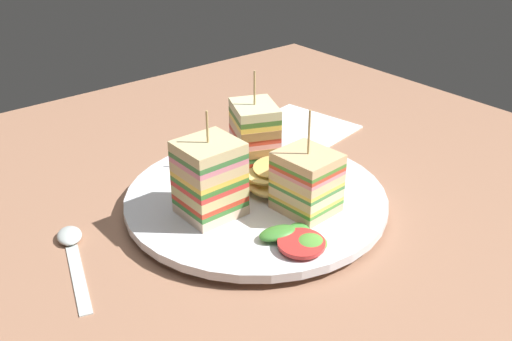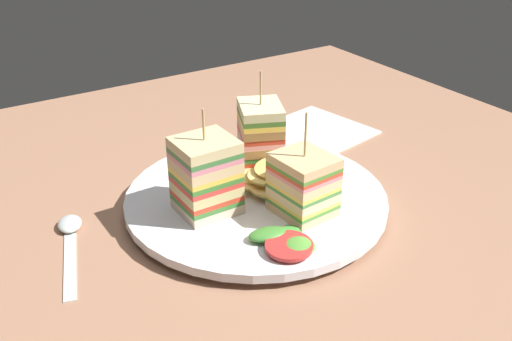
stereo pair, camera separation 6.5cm
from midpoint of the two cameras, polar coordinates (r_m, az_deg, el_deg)
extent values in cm
cube|color=#9C6D53|center=(67.51, -2.75, -4.33)|extent=(98.20, 94.22, 1.80)
cylinder|color=white|center=(66.82, -2.77, -3.39)|extent=(18.27, 18.27, 0.80)
cylinder|color=white|center=(66.37, -2.79, -2.73)|extent=(29.47, 29.47, 0.98)
cube|color=beige|center=(62.76, -7.27, -3.81)|extent=(6.04, 5.68, 1.09)
cube|color=#B2844C|center=(64.10, -5.07, -2.94)|extent=(0.27, 5.54, 1.09)
cube|color=#3F8237|center=(62.33, -7.32, -3.17)|extent=(6.04, 5.68, 0.56)
cube|color=red|center=(62.04, -7.35, -2.72)|extent=(6.04, 5.68, 0.56)
cube|color=#D5C480|center=(61.63, -7.39, -2.06)|extent=(6.04, 5.68, 1.09)
cube|color=#9E7242|center=(63.00, -5.15, -1.22)|extent=(0.27, 5.54, 1.09)
cube|color=#E03D37|center=(61.23, -7.44, -1.39)|extent=(6.04, 5.68, 0.56)
cube|color=#3F7E32|center=(60.96, -7.47, -0.94)|extent=(6.04, 5.68, 0.56)
cube|color=yellow|center=(60.69, -7.51, -0.47)|extent=(6.04, 5.68, 0.56)
cube|color=#DFC08A|center=(60.30, -7.55, 0.22)|extent=(6.04, 5.68, 1.09)
cube|color=#B2844C|center=(61.70, -5.26, 1.03)|extent=(0.27, 5.54, 1.09)
cube|color=pink|center=(59.93, -7.60, 0.91)|extent=(6.04, 5.68, 0.56)
cube|color=#3F7E3F|center=(59.68, -7.64, 1.39)|extent=(6.04, 5.68, 0.56)
cube|color=beige|center=(59.32, -7.69, 2.11)|extent=(6.04, 5.68, 1.09)
cylinder|color=tan|center=(58.38, -7.82, 4.09)|extent=(0.24, 0.24, 3.40)
cube|color=#D9B389|center=(63.10, 1.93, -3.46)|extent=(5.80, 6.40, 0.95)
cube|color=#B2844C|center=(64.89, 0.09, -2.48)|extent=(5.26, 0.63, 0.95)
cube|color=#4D9439|center=(62.75, 1.94, -2.93)|extent=(5.80, 6.40, 0.41)
cube|color=#F7CC4F|center=(62.54, 1.95, -2.61)|extent=(5.80, 6.40, 0.41)
cube|color=beige|center=(62.20, 1.96, -2.07)|extent=(5.80, 6.40, 0.95)
cube|color=#9E7242|center=(64.02, 0.09, -1.12)|extent=(5.26, 0.63, 0.95)
cube|color=#488E46|center=(61.86, 1.97, -1.53)|extent=(5.80, 6.40, 0.41)
cube|color=#F9D351|center=(61.66, 1.98, -1.20)|extent=(5.80, 6.40, 0.41)
cube|color=beige|center=(61.33, 1.99, -0.65)|extent=(5.80, 6.40, 0.95)
cube|color=#9E7242|center=(63.18, 0.09, 0.28)|extent=(5.26, 0.63, 0.95)
cube|color=pink|center=(61.01, 2.00, -0.09)|extent=(5.80, 6.40, 0.41)
cube|color=#D1452B|center=(60.82, 2.00, 0.25)|extent=(5.80, 6.40, 0.41)
cube|color=#508F34|center=(60.63, 2.01, 0.59)|extent=(5.80, 6.40, 0.41)
cube|color=#E0B781|center=(60.32, 2.02, 1.17)|extent=(5.80, 6.40, 0.95)
cylinder|color=tan|center=(59.08, 2.07, 3.65)|extent=(0.24, 0.24, 4.79)
cube|color=#D2B988|center=(71.33, -2.73, 0.52)|extent=(6.82, 7.44, 1.04)
cube|color=#9E7242|center=(68.79, -2.17, -0.57)|extent=(4.42, 2.11, 1.04)
cube|color=#F6C754|center=(70.95, -2.74, 1.10)|extent=(6.82, 7.44, 0.60)
cube|color=red|center=(70.68, -2.75, 1.54)|extent=(6.82, 7.44, 0.60)
cube|color=#41863F|center=(70.42, -2.76, 1.97)|extent=(6.82, 7.44, 0.60)
cube|color=beige|center=(70.07, -2.78, 2.57)|extent=(6.82, 7.44, 1.04)
cube|color=#9E7242|center=(67.48, -2.21, 1.54)|extent=(4.42, 2.11, 1.04)
cube|color=pink|center=(69.72, -2.79, 3.18)|extent=(6.82, 7.44, 0.60)
cube|color=#C83C2B|center=(69.47, -2.80, 3.63)|extent=(6.82, 7.44, 0.60)
cube|color=#DEB88A|center=(69.14, -2.82, 4.25)|extent=(6.82, 7.44, 1.04)
cube|color=#9E7242|center=(66.52, -2.24, 3.27)|extent=(4.42, 2.11, 1.04)
cube|color=#FED554|center=(68.81, -2.84, 4.87)|extent=(6.82, 7.44, 0.60)
cube|color=#487B31|center=(68.58, -2.85, 5.33)|extent=(6.82, 7.44, 0.60)
cube|color=beige|center=(68.27, -2.86, 5.97)|extent=(6.82, 7.44, 1.04)
cylinder|color=tan|center=(67.36, -2.91, 7.97)|extent=(0.24, 0.24, 4.03)
cylinder|color=#DFBF67|center=(67.81, -1.69, -1.22)|extent=(5.13, 5.12, 0.83)
cylinder|color=#DCBF6C|center=(65.51, -1.57, -1.76)|extent=(5.97, 5.98, 0.67)
cylinder|color=#DDC670|center=(67.02, -3.00, -0.64)|extent=(5.53, 5.51, 0.94)
cylinder|color=#ECC171|center=(66.37, -3.66, -0.91)|extent=(5.18, 5.13, 1.06)
cylinder|color=#E5CC70|center=(65.89, -1.97, -0.44)|extent=(4.66, 4.66, 0.65)
cylinder|color=#D9B85F|center=(66.26, -1.49, 0.42)|extent=(5.88, 5.92, 1.00)
ellipsoid|color=#418932|center=(58.32, -1.04, -6.20)|extent=(4.49, 3.39, 1.24)
ellipsoid|color=#549A39|center=(57.11, 2.17, -7.14)|extent=(3.45, 3.41, 1.08)
ellipsoid|color=green|center=(58.57, 0.93, -6.25)|extent=(4.64, 4.54, 0.69)
cylinder|color=red|center=(56.90, 1.17, -7.19)|extent=(4.69, 4.69, 0.61)
cube|color=silver|center=(59.80, -19.93, -9.84)|extent=(4.43, 10.98, 0.25)
ellipsoid|color=silver|center=(65.37, -20.42, -6.03)|extent=(3.44, 4.08, 1.00)
cube|color=white|center=(86.39, 2.07, 4.13)|extent=(15.51, 15.88, 0.50)
camera|label=1|loc=(0.03, -92.86, -1.52)|focal=41.18mm
camera|label=2|loc=(0.03, 87.14, 1.52)|focal=41.18mm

